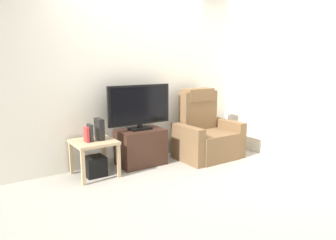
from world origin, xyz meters
TOP-DOWN VIEW (x-y plane):
  - ground_plane at (0.00, 0.00)m, footprint 6.40×6.40m
  - wall_back at (0.00, 1.13)m, footprint 6.40×0.06m
  - wall_side at (1.88, 0.00)m, footprint 0.06×4.48m
  - tv_stand at (-0.10, 0.84)m, footprint 0.67×0.45m
  - television at (-0.10, 0.86)m, footprint 0.98×0.20m
  - recliner_armchair at (0.96, 0.61)m, footprint 0.98×0.78m
  - side_table at (-0.83, 0.79)m, footprint 0.54×0.54m
  - subwoofer_box at (-0.83, 0.79)m, footprint 0.26×0.26m
  - book_leftmost at (-0.93, 0.77)m, footprint 0.04×0.12m
  - book_middle at (-0.88, 0.77)m, footprint 0.04×0.13m
  - game_console at (-0.74, 0.80)m, footprint 0.07×0.20m

SIDE VIEW (x-z plane):
  - ground_plane at x=0.00m, z-range 0.00..0.00m
  - subwoofer_box at x=-0.83m, z-range 0.00..0.26m
  - tv_stand at x=-0.10m, z-range 0.00..0.53m
  - recliner_armchair at x=0.96m, z-range -0.17..0.91m
  - side_table at x=-0.83m, z-range 0.16..0.65m
  - book_leftmost at x=-0.93m, z-range 0.48..0.68m
  - book_middle at x=-0.88m, z-range 0.48..0.71m
  - game_console at x=-0.74m, z-range 0.48..0.77m
  - television at x=-0.10m, z-range 0.55..1.20m
  - wall_back at x=0.00m, z-range 0.00..2.60m
  - wall_side at x=1.88m, z-range 0.00..2.60m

